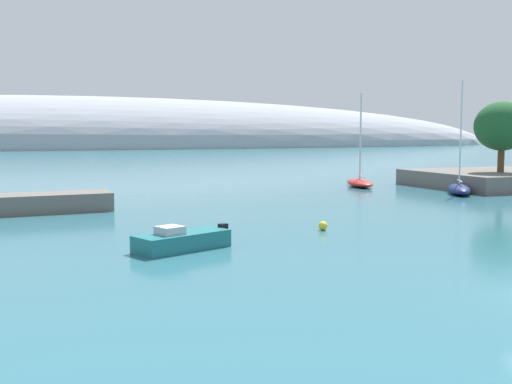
# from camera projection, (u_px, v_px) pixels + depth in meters

# --- Properties ---
(shore_outcrop) EXTENTS (15.67, 14.45, 1.69)m
(shore_outcrop) POSITION_uv_depth(u_px,v_px,m) (496.00, 179.00, 65.94)
(shore_outcrop) COLOR #66605B
(shore_outcrop) RESTS_ON ground
(tree_clump_shore) EXTENTS (5.65, 5.65, 7.33)m
(tree_clump_shore) POSITION_uv_depth(u_px,v_px,m) (502.00, 126.00, 63.35)
(tree_clump_shore) COLOR brown
(tree_clump_shore) RESTS_ON shore_outcrop
(distant_ridge) EXTENTS (370.35, 66.53, 37.68)m
(distant_ridge) POSITION_uv_depth(u_px,v_px,m) (75.00, 148.00, 224.49)
(distant_ridge) COLOR #999EA8
(distant_ridge) RESTS_ON ground
(sailboat_red_near_shore) EXTENTS (3.95, 6.85, 10.00)m
(sailboat_red_near_shore) POSITION_uv_depth(u_px,v_px,m) (360.00, 182.00, 66.09)
(sailboat_red_near_shore) COLOR red
(sailboat_red_near_shore) RESTS_ON water
(sailboat_navy_mid_mooring) EXTENTS (4.96, 6.42, 10.67)m
(sailboat_navy_mid_mooring) POSITION_uv_depth(u_px,v_px,m) (459.00, 188.00, 58.06)
(sailboat_navy_mid_mooring) COLOR navy
(sailboat_navy_mid_mooring) RESTS_ON water
(motorboat_teal_foreground) EXTENTS (5.37, 3.60, 1.27)m
(motorboat_teal_foreground) POSITION_uv_depth(u_px,v_px,m) (182.00, 240.00, 30.70)
(motorboat_teal_foreground) COLOR #1E6B70
(motorboat_teal_foreground) RESTS_ON water
(mooring_buoy_yellow) EXTENTS (0.54, 0.54, 0.54)m
(mooring_buoy_yellow) POSITION_uv_depth(u_px,v_px,m) (323.00, 226.00, 36.82)
(mooring_buoy_yellow) COLOR yellow
(mooring_buoy_yellow) RESTS_ON water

